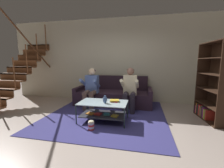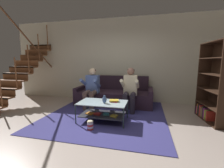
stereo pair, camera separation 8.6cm
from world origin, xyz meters
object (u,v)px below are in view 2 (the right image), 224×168
(couch, at_px, (114,95))
(vase, at_px, (104,100))
(person_seated_right, at_px, (130,88))
(popcorn_tub, at_px, (90,125))
(book_stack, at_px, (114,101))
(person_seated_left, at_px, (91,87))
(coffee_table, at_px, (103,109))
(bookshelf, at_px, (214,90))

(couch, distance_m, vase, 1.59)
(person_seated_right, bearing_deg, popcorn_tub, -114.33)
(vase, xyz_separation_m, popcorn_tub, (-0.18, -0.44, -0.44))
(couch, xyz_separation_m, book_stack, (0.30, -1.40, 0.19))
(person_seated_left, relative_size, book_stack, 5.13)
(book_stack, bearing_deg, popcorn_tub, -120.91)
(couch, distance_m, popcorn_tub, 2.02)
(person_seated_left, relative_size, person_seated_right, 0.98)
(coffee_table, distance_m, vase, 0.26)
(person_seated_right, bearing_deg, couch, 135.07)
(person_seated_left, bearing_deg, coffee_table, -55.49)
(book_stack, relative_size, popcorn_tub, 1.15)
(person_seated_right, height_order, popcorn_tub, person_seated_right)
(book_stack, distance_m, bookshelf, 2.37)
(couch, height_order, person_seated_right, person_seated_right)
(couch, height_order, popcorn_tub, couch)
(vase, bearing_deg, person_seated_right, 64.76)
(person_seated_left, bearing_deg, person_seated_right, 0.12)
(coffee_table, relative_size, vase, 6.17)
(person_seated_right, bearing_deg, coffee_table, -120.24)
(person_seated_right, relative_size, vase, 6.80)
(person_seated_right, distance_m, vase, 1.10)
(vase, xyz_separation_m, bookshelf, (2.47, 0.72, 0.20))
(coffee_table, bearing_deg, bookshelf, 14.33)
(bookshelf, xyz_separation_m, popcorn_tub, (-2.65, -1.17, -0.64))
(coffee_table, height_order, bookshelf, bookshelf)
(person_seated_left, xyz_separation_m, popcorn_tub, (0.51, -1.43, -0.56))
(person_seated_left, relative_size, popcorn_tub, 5.88)
(couch, bearing_deg, coffee_table, -88.20)
(bookshelf, bearing_deg, person_seated_right, 172.46)
(vase, bearing_deg, book_stack, 42.52)
(coffee_table, relative_size, popcorn_tub, 5.45)
(person_seated_right, xyz_separation_m, popcorn_tub, (-0.65, -1.43, -0.57))
(book_stack, xyz_separation_m, popcorn_tub, (-0.37, -0.61, -0.38))
(person_seated_left, distance_m, popcorn_tub, 1.62)
(couch, height_order, vase, couch)
(coffee_table, bearing_deg, book_stack, 20.58)
(coffee_table, height_order, popcorn_tub, coffee_table)
(vase, distance_m, book_stack, 0.26)
(vase, distance_m, popcorn_tub, 0.65)
(person_seated_left, relative_size, vase, 6.66)
(person_seated_right, distance_m, book_stack, 0.89)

